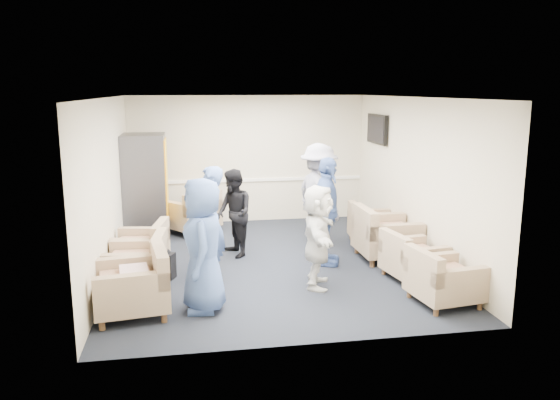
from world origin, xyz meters
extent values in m
plane|color=black|center=(0.00, 0.00, 0.00)|extent=(6.00, 6.00, 0.00)
plane|color=white|center=(0.00, 0.00, 2.70)|extent=(6.00, 6.00, 0.00)
cube|color=beige|center=(0.00, 3.00, 1.35)|extent=(5.00, 0.02, 2.70)
cube|color=beige|center=(0.00, -3.00, 1.35)|extent=(5.00, 0.02, 2.70)
cube|color=beige|center=(-2.50, 0.00, 1.35)|extent=(0.02, 6.00, 2.70)
cube|color=beige|center=(2.50, 0.00, 1.35)|extent=(0.02, 6.00, 2.70)
cube|color=white|center=(0.00, 2.98, 0.90)|extent=(4.98, 0.04, 0.06)
cube|color=black|center=(2.44, 1.80, 2.05)|extent=(0.07, 1.00, 0.58)
cube|color=black|center=(2.40, 1.80, 2.05)|extent=(0.01, 0.92, 0.50)
cube|color=#515159|center=(2.48, 1.80, 1.90)|extent=(0.04, 0.10, 0.25)
cube|color=#967D61|center=(-2.05, -1.80, 0.28)|extent=(1.02, 1.02, 0.30)
cube|color=#9B6F55|center=(-2.05, -1.80, 0.48)|extent=(0.70, 0.67, 0.11)
cube|color=#967D61|center=(-1.68, -1.75, 0.64)|extent=(0.28, 0.91, 0.42)
cube|color=#967D61|center=(-2.08, -0.82, 0.26)|extent=(0.92, 0.92, 0.28)
cube|color=#9B6F55|center=(-2.08, -0.82, 0.45)|extent=(0.63, 0.60, 0.10)
cube|color=#967D61|center=(-1.73, -0.85, 0.59)|extent=(0.22, 0.85, 0.40)
cube|color=#967D61|center=(-2.09, -0.01, 0.25)|extent=(0.95, 0.95, 0.27)
cube|color=#9B6F55|center=(-2.09, -0.01, 0.44)|extent=(0.65, 0.62, 0.10)
cube|color=#967D61|center=(-1.75, -0.06, 0.58)|extent=(0.27, 0.84, 0.39)
cube|color=#967D61|center=(2.05, -2.13, 0.25)|extent=(0.91, 0.91, 0.27)
cube|color=#9B6F55|center=(2.05, -2.13, 0.43)|extent=(0.63, 0.59, 0.10)
cube|color=#967D61|center=(1.71, -2.17, 0.57)|extent=(0.24, 0.82, 0.38)
cube|color=#967D61|center=(2.03, -1.14, 0.24)|extent=(0.89, 0.89, 0.26)
cube|color=#9B6F55|center=(2.03, -1.14, 0.41)|extent=(0.62, 0.58, 0.09)
cube|color=#967D61|center=(1.71, -1.19, 0.55)|extent=(0.25, 0.79, 0.37)
cube|color=#967D61|center=(1.99, -0.11, 0.29)|extent=(0.97, 0.97, 0.31)
cube|color=#9B6F55|center=(1.99, -0.11, 0.50)|extent=(0.67, 0.63, 0.11)
cube|color=#967D61|center=(1.59, -0.12, 0.67)|extent=(0.17, 0.95, 0.45)
cube|color=#967D61|center=(2.06, 0.81, 0.24)|extent=(0.88, 0.88, 0.26)
cube|color=#9B6F55|center=(2.06, 0.81, 0.42)|extent=(0.60, 0.57, 0.09)
cube|color=#967D61|center=(1.73, 0.85, 0.56)|extent=(0.21, 0.81, 0.38)
cube|color=#967D61|center=(-1.26, 2.23, 0.28)|extent=(1.28, 1.28, 0.30)
cube|color=#9B6F55|center=(-1.26, 2.23, 0.48)|extent=(0.86, 0.86, 0.11)
cube|color=#967D61|center=(-1.02, 1.94, 0.64)|extent=(0.80, 0.70, 0.43)
cube|color=#515159|center=(-2.10, 2.00, 1.00)|extent=(0.79, 0.95, 2.00)
cube|color=orange|center=(-1.70, 2.00, 1.10)|extent=(0.02, 0.80, 1.60)
cube|color=black|center=(-1.69, 2.00, 0.26)|extent=(0.02, 0.47, 0.13)
cube|color=black|center=(-1.67, -0.49, 0.20)|extent=(0.33, 0.29, 0.39)
sphere|color=black|center=(-1.67, -0.49, 0.37)|extent=(0.20, 0.20, 0.20)
cube|color=beige|center=(-2.00, -1.80, 0.54)|extent=(0.41, 0.50, 0.13)
imported|color=#4461A3|center=(-1.12, -1.80, 0.87)|extent=(0.58, 0.87, 1.74)
imported|color=#4461A3|center=(-0.98, -0.60, 0.86)|extent=(0.49, 0.67, 1.72)
imported|color=black|center=(-0.54, 0.47, 0.75)|extent=(0.75, 0.86, 1.51)
imported|color=silver|center=(1.04, 0.88, 0.94)|extent=(0.99, 1.35, 1.88)
imported|color=#4461A3|center=(0.91, -0.23, 0.89)|extent=(0.74, 1.12, 1.77)
imported|color=white|center=(0.53, -1.20, 0.75)|extent=(0.79, 1.46, 1.50)
camera|label=1|loc=(-1.28, -8.57, 2.83)|focal=35.00mm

